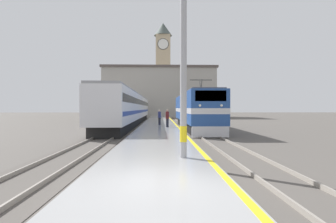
{
  "coord_description": "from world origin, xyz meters",
  "views": [
    {
      "loc": [
        0.14,
        -6.83,
        2.25
      ],
      "look_at": [
        0.94,
        20.4,
        1.9
      ],
      "focal_mm": 28.0,
      "sensor_mm": 36.0,
      "label": 1
    }
  ],
  "objects_px": {
    "passenger_train": "(131,108)",
    "second_waiting_passenger": "(167,118)",
    "person_on_platform": "(159,117)",
    "clock_tower": "(163,66)",
    "catenary_mast": "(187,52)",
    "locomotive_train": "(194,111)"
  },
  "relations": [
    {
      "from": "clock_tower",
      "to": "person_on_platform",
      "type": "bearing_deg",
      "value": -91.05
    },
    {
      "from": "catenary_mast",
      "to": "person_on_platform",
      "type": "relative_size",
      "value": 4.66
    },
    {
      "from": "passenger_train",
      "to": "second_waiting_passenger",
      "type": "bearing_deg",
      "value": -67.14
    },
    {
      "from": "person_on_platform",
      "to": "locomotive_train",
      "type": "bearing_deg",
      "value": -10.88
    },
    {
      "from": "second_waiting_passenger",
      "to": "clock_tower",
      "type": "distance_m",
      "value": 53.48
    },
    {
      "from": "passenger_train",
      "to": "person_on_platform",
      "type": "xyz_separation_m",
      "value": [
        4.02,
        -7.82,
        -0.96
      ]
    },
    {
      "from": "person_on_platform",
      "to": "catenary_mast",
      "type": "bearing_deg",
      "value": -86.75
    },
    {
      "from": "passenger_train",
      "to": "clock_tower",
      "type": "xyz_separation_m",
      "value": [
        4.91,
        40.4,
        12.36
      ]
    },
    {
      "from": "person_on_platform",
      "to": "second_waiting_passenger",
      "type": "xyz_separation_m",
      "value": [
        0.78,
        -3.58,
        0.03
      ]
    },
    {
      "from": "locomotive_train",
      "to": "second_waiting_passenger",
      "type": "relative_size",
      "value": 10.9
    },
    {
      "from": "passenger_train",
      "to": "second_waiting_passenger",
      "type": "distance_m",
      "value": 12.41
    },
    {
      "from": "person_on_platform",
      "to": "clock_tower",
      "type": "distance_m",
      "value": 50.04
    },
    {
      "from": "second_waiting_passenger",
      "to": "locomotive_train",
      "type": "bearing_deg",
      "value": 43.34
    },
    {
      "from": "passenger_train",
      "to": "catenary_mast",
      "type": "height_order",
      "value": "catenary_mast"
    },
    {
      "from": "passenger_train",
      "to": "clock_tower",
      "type": "height_order",
      "value": "clock_tower"
    },
    {
      "from": "passenger_train",
      "to": "catenary_mast",
      "type": "distance_m",
      "value": 27.79
    },
    {
      "from": "catenary_mast",
      "to": "person_on_platform",
      "type": "distance_m",
      "value": 19.69
    },
    {
      "from": "second_waiting_passenger",
      "to": "person_on_platform",
      "type": "bearing_deg",
      "value": 102.35
    },
    {
      "from": "passenger_train",
      "to": "person_on_platform",
      "type": "height_order",
      "value": "passenger_train"
    },
    {
      "from": "locomotive_train",
      "to": "passenger_train",
      "type": "relative_size",
      "value": 0.5
    },
    {
      "from": "person_on_platform",
      "to": "clock_tower",
      "type": "height_order",
      "value": "clock_tower"
    },
    {
      "from": "passenger_train",
      "to": "person_on_platform",
      "type": "distance_m",
      "value": 8.85
    }
  ]
}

